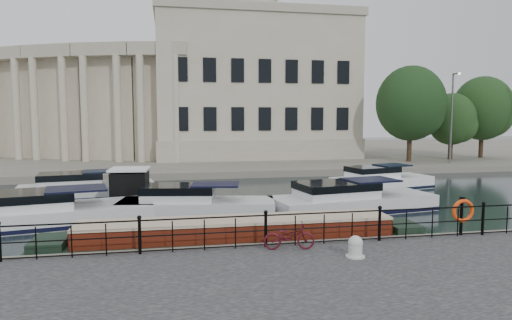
{
  "coord_description": "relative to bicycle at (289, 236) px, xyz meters",
  "views": [
    {
      "loc": [
        -3.09,
        -16.51,
        4.82
      ],
      "look_at": [
        0.5,
        2.0,
        3.0
      ],
      "focal_mm": 32.0,
      "sensor_mm": 36.0,
      "label": 1
    }
  ],
  "objects": [
    {
      "name": "ground_plane",
      "position": [
        -0.68,
        2.68,
        -0.98
      ],
      "size": [
        160.0,
        160.0,
        0.0
      ],
      "primitive_type": "plane",
      "color": "black",
      "rests_on": "ground"
    },
    {
      "name": "far_bank",
      "position": [
        -0.68,
        41.68,
        -0.71
      ],
      "size": [
        120.0,
        42.0,
        0.55
      ],
      "primitive_type": "cube",
      "color": "#6B665B",
      "rests_on": "ground_plane"
    },
    {
      "name": "railing",
      "position": [
        -0.68,
        0.43,
        0.22
      ],
      "size": [
        24.14,
        0.14,
        1.22
      ],
      "color": "black",
      "rests_on": "near_quay"
    },
    {
      "name": "civic_building",
      "position": [
        -1.67,
        37.39,
        6.06
      ],
      "size": [
        53.55,
        31.84,
        16.85
      ],
      "color": "#ADA38C",
      "rests_on": "far_bank"
    },
    {
      "name": "lamp_posts",
      "position": [
        25.32,
        23.38,
        3.82
      ],
      "size": [
        8.24,
        1.55,
        8.07
      ],
      "color": "#59595B",
      "rests_on": "far_bank"
    },
    {
      "name": "bicycle",
      "position": [
        0.0,
        0.0,
        0.0
      ],
      "size": [
        1.7,
        0.79,
        0.86
      ],
      "primitive_type": "imported",
      "rotation": [
        0.0,
        0.0,
        1.44
      ],
      "color": "#480C16",
      "rests_on": "near_quay"
    },
    {
      "name": "mooring_bollard",
      "position": [
        1.78,
        -1.14,
        -0.12
      ],
      "size": [
        0.59,
        0.59,
        0.66
      ],
      "color": "beige",
      "rests_on": "near_quay"
    },
    {
      "name": "life_ring_post",
      "position": [
        6.56,
        0.51,
        0.44
      ],
      "size": [
        0.85,
        0.21,
        1.39
      ],
      "color": "black",
      "rests_on": "near_quay"
    },
    {
      "name": "narrowboat",
      "position": [
        -1.39,
        1.9,
        -0.62
      ],
      "size": [
        13.88,
        2.05,
        1.51
      ],
      "rotation": [
        0.0,
        0.0,
        -0.01
      ],
      "color": "black",
      "rests_on": "ground_plane"
    },
    {
      "name": "harbour_hut",
      "position": [
        -5.76,
        10.69,
        -0.03
      ],
      "size": [
        2.87,
        2.46,
        2.17
      ],
      "rotation": [
        0.0,
        0.0,
        -0.08
      ],
      "color": "#6B665B",
      "rests_on": "ground_plane"
    },
    {
      "name": "cabin_cruisers",
      "position": [
        -1.5,
        9.93,
        -0.61
      ],
      "size": [
        27.19,
        10.93,
        1.99
      ],
      "color": "silver",
      "rests_on": "ground_plane"
    },
    {
      "name": "trees",
      "position": [
        23.05,
        26.41,
        4.4
      ],
      "size": [
        15.37,
        8.24,
        8.97
      ],
      "color": "black",
      "rests_on": "far_bank"
    }
  ]
}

